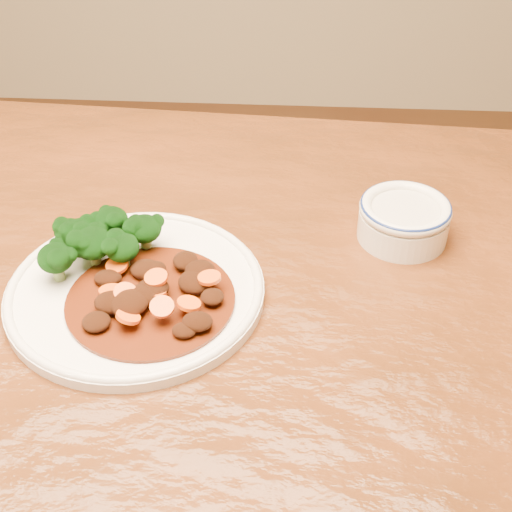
{
  "coord_description": "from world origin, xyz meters",
  "views": [
    {
      "loc": [
        0.2,
        -0.62,
        1.29
      ],
      "look_at": [
        0.16,
        0.04,
        0.77
      ],
      "focal_mm": 50.0,
      "sensor_mm": 36.0,
      "label": 1
    }
  ],
  "objects": [
    {
      "name": "mince_stew",
      "position": [
        0.05,
        -0.03,
        0.77
      ],
      "size": [
        0.19,
        0.19,
        0.03
      ],
      "color": "#4A1C08",
      "rests_on": "dinner_plate"
    },
    {
      "name": "broccoli_florets",
      "position": [
        -0.03,
        0.04,
        0.79
      ],
      "size": [
        0.13,
        0.12,
        0.05
      ],
      "color": "olive",
      "rests_on": "dinner_plate"
    },
    {
      "name": "dining_table",
      "position": [
        0.0,
        0.0,
        0.67
      ],
      "size": [
        1.55,
        0.99,
        0.75
      ],
      "rotation": [
        0.0,
        0.0,
        -0.06
      ],
      "color": "#5B2A10",
      "rests_on": "ground"
    },
    {
      "name": "dinner_plate",
      "position": [
        0.02,
        -0.01,
        0.76
      ],
      "size": [
        0.29,
        0.29,
        0.02
      ],
      "rotation": [
        0.0,
        0.0,
        -0.24
      ],
      "color": "white",
      "rests_on": "dining_table"
    },
    {
      "name": "dip_bowl",
      "position": [
        0.34,
        0.12,
        0.78
      ],
      "size": [
        0.11,
        0.11,
        0.05
      ],
      "rotation": [
        0.0,
        0.0,
        -0.42
      ],
      "color": "silver",
      "rests_on": "dining_table"
    }
  ]
}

